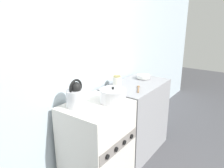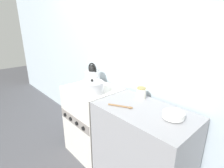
% 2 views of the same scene
% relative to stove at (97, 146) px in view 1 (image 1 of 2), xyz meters
% --- Properties ---
extents(wall_back, '(7.00, 0.06, 2.50)m').
position_rel_stove_xyz_m(wall_back, '(0.00, 0.34, 0.80)').
color(wall_back, silver).
rests_on(wall_back, ground_plane).
extents(stove, '(0.62, 0.55, 0.90)m').
position_rel_stove_xyz_m(stove, '(0.00, 0.00, 0.00)').
color(stove, silver).
rests_on(stove, ground_plane).
extents(counter, '(0.89, 0.53, 0.91)m').
position_rel_stove_xyz_m(counter, '(0.78, -0.00, 0.00)').
color(counter, '#99999E').
rests_on(counter, ground_plane).
extents(kettle, '(0.22, 0.18, 0.26)m').
position_rel_stove_xyz_m(kettle, '(-0.14, 0.12, 0.55)').
color(kettle, silver).
rests_on(kettle, stove).
extents(cooking_pot, '(0.25, 0.25, 0.16)m').
position_rel_stove_xyz_m(cooking_pot, '(0.14, -0.09, 0.52)').
color(cooking_pot, silver).
rests_on(cooking_pot, stove).
extents(enamel_bowl, '(0.17, 0.17, 0.06)m').
position_rel_stove_xyz_m(enamel_bowl, '(1.03, 0.04, 0.49)').
color(enamel_bowl, white).
rests_on(enamel_bowl, counter).
extents(storage_jar, '(0.10, 0.10, 0.12)m').
position_rel_stove_xyz_m(storage_jar, '(0.60, 0.17, 0.51)').
color(storage_jar, silver).
rests_on(storage_jar, counter).
extents(wooden_spoon, '(0.22, 0.13, 0.02)m').
position_rel_stove_xyz_m(wooden_spoon, '(0.61, -0.11, 0.46)').
color(wooden_spoon, olive).
rests_on(wooden_spoon, counter).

